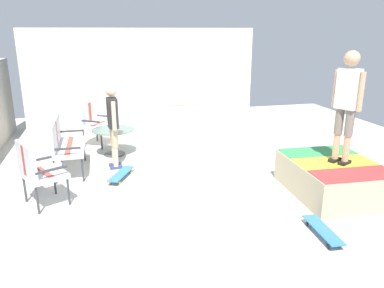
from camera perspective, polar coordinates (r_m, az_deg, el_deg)
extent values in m
cube|color=beige|center=(6.88, 0.91, -5.58)|extent=(12.00, 12.00, 0.10)
cube|color=beige|center=(10.08, -7.45, 9.64)|extent=(0.20, 6.00, 2.65)
cube|color=silver|center=(10.11, -2.23, 9.92)|extent=(0.03, 1.10, 1.40)
cube|color=tan|center=(6.55, 20.73, -4.87)|extent=(1.71, 1.39, 0.55)
cube|color=red|center=(6.03, 23.70, -4.25)|extent=(0.59, 1.30, 0.01)
cube|color=yellow|center=(6.46, 20.98, -2.57)|extent=(0.59, 1.30, 0.01)
cube|color=#338C4C|center=(6.90, 18.61, -1.10)|extent=(0.59, 1.30, 0.01)
cylinder|color=#B2B2B7|center=(6.16, 15.95, -3.30)|extent=(1.59, 0.12, 0.05)
cylinder|color=#38383D|center=(6.90, -16.36, -3.82)|extent=(0.04, 0.04, 0.44)
cylinder|color=#38383D|center=(8.00, -16.13, -0.92)|extent=(0.04, 0.04, 0.44)
cylinder|color=#38383D|center=(6.94, -20.24, -4.08)|extent=(0.04, 0.04, 0.44)
cylinder|color=#38383D|center=(8.04, -19.47, -1.16)|extent=(0.04, 0.04, 0.44)
cube|color=silver|center=(7.39, -18.22, -0.48)|extent=(1.25, 0.56, 0.08)
cube|color=#B74738|center=(7.37, -18.25, -0.17)|extent=(1.21, 0.11, 0.00)
cube|color=silver|center=(7.33, -20.25, 1.55)|extent=(1.25, 0.09, 0.50)
cube|color=#B74738|center=(7.33, -20.25, 1.55)|extent=(0.10, 0.08, 0.46)
cube|color=#38383D|center=(6.76, -18.64, -0.68)|extent=(0.04, 0.47, 0.04)
cube|color=#38383D|center=(7.92, -18.07, 1.89)|extent=(0.04, 0.47, 0.04)
cylinder|color=#38383D|center=(8.65, -13.66, 0.60)|extent=(0.04, 0.04, 0.44)
cylinder|color=#38383D|center=(9.09, -11.86, 1.51)|extent=(0.04, 0.04, 0.44)
cylinder|color=#38383D|center=(8.91, -16.22, 0.87)|extent=(0.04, 0.04, 0.44)
cylinder|color=#38383D|center=(9.34, -14.34, 1.74)|extent=(0.04, 0.04, 0.44)
cube|color=silver|center=(8.93, -14.13, 2.80)|extent=(0.82, 0.80, 0.08)
cube|color=#B74738|center=(8.92, -14.15, 3.06)|extent=(0.54, 0.40, 0.00)
cube|color=silver|center=(9.00, -15.53, 4.69)|extent=(0.56, 0.40, 0.50)
cube|color=#B74738|center=(9.00, -15.53, 4.69)|extent=(0.13, 0.12, 0.46)
cube|color=#38383D|center=(8.66, -15.24, 3.37)|extent=(0.29, 0.42, 0.04)
cube|color=#38383D|center=(9.13, -13.22, 4.20)|extent=(0.29, 0.42, 0.04)
cylinder|color=#38383D|center=(6.07, -18.35, -6.91)|extent=(0.04, 0.04, 0.44)
cylinder|color=#38383D|center=(6.54, -20.26, -5.37)|extent=(0.04, 0.04, 0.44)
cylinder|color=#38383D|center=(5.92, -22.54, -7.96)|extent=(0.04, 0.04, 0.44)
cylinder|color=#38383D|center=(6.40, -24.17, -6.29)|extent=(0.04, 0.04, 0.44)
cube|color=silver|center=(6.13, -21.60, -4.37)|extent=(0.80, 0.77, 0.08)
cube|color=#B74738|center=(6.12, -21.64, -4.00)|extent=(0.56, 0.36, 0.00)
cube|color=silver|center=(5.97, -24.00, -2.25)|extent=(0.59, 0.36, 0.50)
cube|color=#B74738|center=(5.97, -24.00, -2.25)|extent=(0.13, 0.12, 0.46)
cube|color=#38383D|center=(5.82, -20.77, -3.72)|extent=(0.25, 0.44, 0.04)
cube|color=#38383D|center=(6.34, -22.67, -2.26)|extent=(0.25, 0.44, 0.04)
cylinder|color=#38383D|center=(8.20, -11.85, 0.23)|extent=(0.06, 0.06, 0.55)
cylinder|color=#38383D|center=(8.28, -11.74, -1.50)|extent=(0.44, 0.44, 0.03)
cylinder|color=slate|center=(8.13, -11.97, 2.15)|extent=(0.90, 0.90, 0.02)
cube|color=navy|center=(7.45, -11.49, -3.52)|extent=(0.13, 0.25, 0.05)
cylinder|color=beige|center=(7.37, -11.58, -1.94)|extent=(0.10, 0.10, 0.38)
cylinder|color=tan|center=(7.26, -11.76, 0.90)|extent=(0.13, 0.13, 0.38)
cube|color=navy|center=(7.60, -11.66, -3.09)|extent=(0.13, 0.25, 0.05)
cylinder|color=beige|center=(7.53, -11.76, -1.55)|extent=(0.10, 0.10, 0.38)
cylinder|color=tan|center=(7.42, -11.93, 1.25)|extent=(0.13, 0.13, 0.38)
cube|color=#262628|center=(7.23, -12.07, 4.68)|extent=(0.33, 0.21, 0.56)
sphere|color=beige|center=(7.16, -12.28, 7.96)|extent=(0.22, 0.22, 0.22)
cylinder|color=beige|center=(7.04, -11.86, 4.20)|extent=(0.08, 0.08, 0.54)
cylinder|color=beige|center=(7.43, -12.26, 4.83)|extent=(0.08, 0.08, 0.54)
cube|color=black|center=(6.38, 22.28, -2.63)|extent=(0.21, 0.26, 0.05)
cylinder|color=tan|center=(6.32, 22.52, -0.65)|extent=(0.10, 0.10, 0.41)
cylinder|color=slate|center=(6.21, 22.94, 2.98)|extent=(0.13, 0.13, 0.41)
cube|color=black|center=(6.46, 20.96, -2.27)|extent=(0.21, 0.26, 0.05)
cylinder|color=tan|center=(6.39, 21.18, -0.31)|extent=(0.10, 0.10, 0.41)
cylinder|color=slate|center=(6.29, 21.57, 3.29)|extent=(0.13, 0.13, 0.41)
cube|color=silver|center=(6.16, 22.79, 7.76)|extent=(0.37, 0.30, 0.61)
sphere|color=tan|center=(6.11, 23.27, 11.94)|extent=(0.23, 0.23, 0.23)
cylinder|color=tan|center=(6.08, 24.44, 7.27)|extent=(0.08, 0.08, 0.58)
cylinder|color=tan|center=(6.25, 21.14, 7.88)|extent=(0.08, 0.08, 0.58)
cube|color=#3372B2|center=(6.92, -10.79, -4.47)|extent=(0.81, 0.53, 0.02)
cylinder|color=gold|center=(7.15, -9.30, -4.22)|extent=(0.06, 0.05, 0.06)
cylinder|color=gold|center=(7.21, -10.48, -4.11)|extent=(0.06, 0.05, 0.06)
cylinder|color=gold|center=(6.68, -11.06, -5.90)|extent=(0.06, 0.05, 0.06)
cylinder|color=gold|center=(6.74, -12.31, -5.76)|extent=(0.06, 0.05, 0.06)
cube|color=#3372B2|center=(5.29, 19.36, -12.22)|extent=(0.81, 0.25, 0.02)
cylinder|color=#333333|center=(5.57, 18.63, -11.37)|extent=(0.06, 0.03, 0.06)
cylinder|color=#333333|center=(5.49, 17.13, -11.60)|extent=(0.06, 0.03, 0.06)
cylinder|color=#333333|center=(5.15, 21.62, -14.13)|extent=(0.06, 0.03, 0.06)
cylinder|color=#333333|center=(5.07, 20.02, -14.44)|extent=(0.06, 0.03, 0.06)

